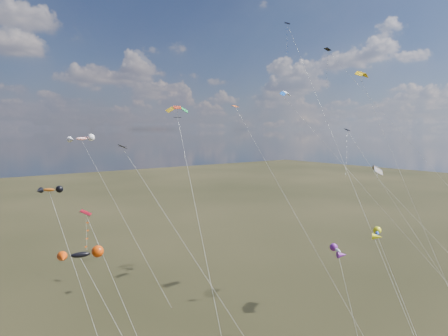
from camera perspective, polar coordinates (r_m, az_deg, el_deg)
diamond_black_high at (r=70.36m, az=16.21°, el=11.85°), size 14.43×29.33×37.43m
diamond_navy_tall at (r=61.78m, az=10.21°, el=15.22°), size 12.99×31.56×40.26m
diamond_black_mid at (r=42.03m, az=-8.77°, el=-5.84°), size 9.96×12.19×22.29m
diamond_red_low at (r=44.16m, az=-18.67°, el=-9.24°), size 3.77×10.73×15.56m
diamond_navy_right at (r=57.71m, az=17.77°, el=1.17°), size 10.48×12.48×23.96m
diamond_orange_center at (r=53.23m, az=6.59°, el=-0.07°), size 1.89×22.51×27.38m
parafoil_yellow at (r=64.91m, az=19.16°, el=12.70°), size 4.13×18.11×33.13m
parafoil_blue_white at (r=65.71m, az=8.94°, el=10.46°), size 14.21×23.32×30.40m
parafoil_striped at (r=56.41m, az=21.12°, el=0.05°), size 9.89×16.38×19.71m
parafoil_tricolor at (r=40.94m, az=-6.63°, el=8.35°), size 3.99×14.72×26.62m
novelty_black_orange at (r=38.88m, az=-19.81°, el=-11.62°), size 6.05×8.01×13.27m
novelty_orange_black at (r=45.18m, az=-23.67°, el=-3.01°), size 3.58×12.78×18.06m
novelty_white_purple at (r=39.63m, az=15.97°, el=-11.38°), size 3.62×7.68×12.95m
novelty_redwhite_stripe at (r=65.81m, az=-19.66°, el=3.92°), size 7.47×18.67×23.13m
novelty_blue_yellow at (r=44.56m, az=21.07°, el=-8.78°), size 3.39×9.28×13.65m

